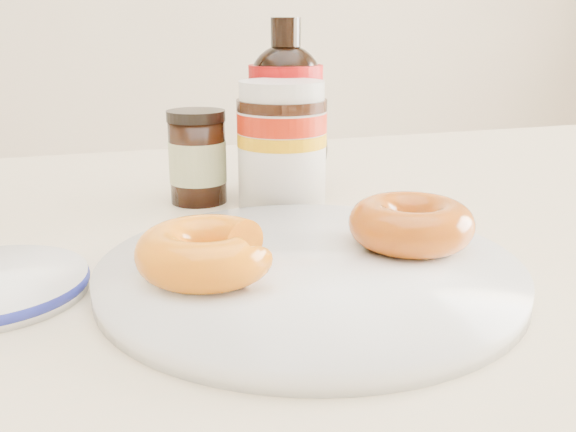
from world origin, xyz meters
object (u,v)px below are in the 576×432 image
object	(u,v)px
syrup_bottle	(286,106)
dark_jar	(198,158)
donut_whole	(411,223)
plate	(310,271)
donut_bitten	(206,252)
dining_table	(346,317)
nutella_jar	(282,140)

from	to	relation	value
syrup_bottle	dark_jar	world-z (taller)	syrup_bottle
donut_whole	syrup_bottle	world-z (taller)	syrup_bottle
plate	dark_jar	size ratio (longest dim) A/B	3.19
donut_whole	dark_jar	bearing A→B (deg)	118.17
donut_bitten	donut_whole	size ratio (longest dim) A/B	0.99
dining_table	donut_whole	distance (m)	0.14
dining_table	donut_bitten	bearing A→B (deg)	-146.53
donut_bitten	syrup_bottle	size ratio (longest dim) A/B	0.51
dining_table	nutella_jar	bearing A→B (deg)	106.60
nutella_jar	dark_jar	size ratio (longest dim) A/B	1.32
donut_bitten	nutella_jar	bearing A→B (deg)	36.23
plate	donut_bitten	bearing A→B (deg)	-179.22
nutella_jar	dark_jar	bearing A→B (deg)	150.74
donut_bitten	donut_whole	distance (m)	0.16
donut_bitten	nutella_jar	distance (m)	0.23
dark_jar	donut_whole	bearing A→B (deg)	-61.83
donut_whole	dark_jar	xyz separation A→B (m)	(-0.12, 0.23, 0.01)
donut_whole	syrup_bottle	distance (m)	0.26
donut_bitten	nutella_jar	size ratio (longest dim) A/B	0.76
dining_table	dark_jar	bearing A→B (deg)	126.72
donut_bitten	donut_whole	xyz separation A→B (m)	(0.16, 0.01, 0.00)
dining_table	donut_whole	world-z (taller)	donut_whole
dining_table	syrup_bottle	size ratio (longest dim) A/B	7.58
dining_table	donut_whole	size ratio (longest dim) A/B	14.60
dining_table	plate	bearing A→B (deg)	-126.74
syrup_bottle	plate	bearing A→B (deg)	-104.38
donut_whole	dark_jar	world-z (taller)	dark_jar
dark_jar	dining_table	bearing A→B (deg)	-53.28
donut_bitten	dining_table	bearing A→B (deg)	10.31
nutella_jar	dark_jar	xyz separation A→B (m)	(-0.08, 0.04, -0.02)
donut_bitten	donut_whole	bearing A→B (deg)	-18.78
dark_jar	nutella_jar	bearing A→B (deg)	-29.26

